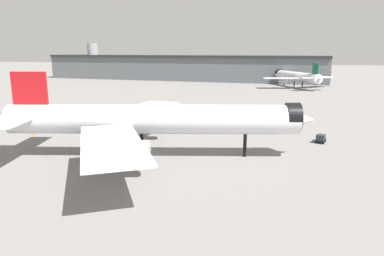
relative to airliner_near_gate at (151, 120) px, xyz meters
The scene contains 7 objects.
ground 7.31m from the airliner_near_gate, 142.63° to the left, with size 900.00×900.00×0.00m, color slate.
airliner_near_gate is the anchor object (origin of this frame).
airliner_far_taxiway 138.20m from the airliner_near_gate, 77.41° to the left, with size 36.30×40.46×13.21m.
terminal_building 171.18m from the airliner_near_gate, 105.04° to the left, with size 185.89×31.72×24.00m.
baggage_tug_wing 36.96m from the airliner_near_gate, 30.01° to the left, with size 2.53×3.49×1.85m.
traffic_cone_near_nose 34.14m from the airliner_near_gate, 165.33° to the left, with size 0.60×0.60×0.75m, color #F2600C.
traffic_cone_wingtip 35.93m from the airliner_near_gate, 120.43° to the left, with size 0.47×0.47×0.58m, color #F2600C.
Camera 1 is at (25.10, -60.60, 19.33)m, focal length 32.84 mm.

